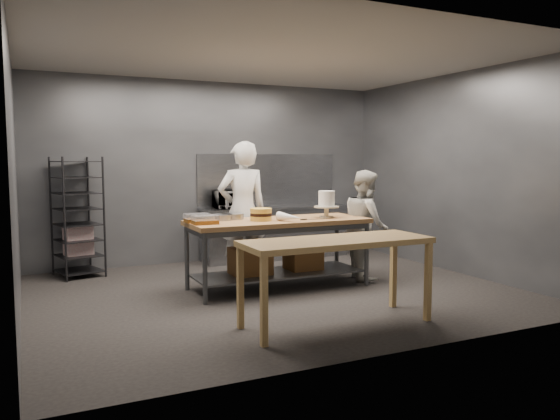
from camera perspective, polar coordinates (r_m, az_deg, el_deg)
name	(u,v)px	position (r m, az deg, el deg)	size (l,w,h in m)	color
ground	(276,291)	(7.17, -0.44, -8.51)	(6.00, 6.00, 0.00)	black
back_wall	(214,172)	(9.29, -6.94, 3.98)	(6.00, 0.04, 3.00)	#4C4F54
work_table	(276,245)	(7.27, -0.39, -3.72)	(2.40, 0.90, 0.92)	olive
near_counter	(337,247)	(5.66, 5.95, -3.89)	(2.00, 0.70, 0.90)	olive
back_counter	(275,232)	(9.44, -0.48, -2.34)	(2.60, 0.60, 0.90)	slate
splashback_panel	(268,180)	(9.64, -1.24, 3.18)	(2.60, 0.02, 0.90)	slate
speed_rack	(78,218)	(8.49, -20.40, -0.80)	(0.74, 0.77, 1.75)	black
chef_behind	(242,211)	(7.76, -3.95, -0.09)	(0.72, 0.47, 1.96)	silver
chef_right	(366,224)	(7.92, 8.95, -1.48)	(0.76, 0.59, 1.57)	silver
microwave	(231,199)	(9.07, -5.16, 1.12)	(0.54, 0.37, 0.30)	black
frosted_cake_stand	(327,201)	(7.44, 4.88, 0.91)	(0.34, 0.34, 0.37)	#BFB699
layer_cake	(261,214)	(7.08, -2.01, -0.47)	(0.28, 0.28, 0.16)	gold
cake_pans	(221,217)	(7.16, -6.23, -0.78)	(0.72, 0.43, 0.07)	gray
piping_bag	(290,217)	(6.95, 1.03, -0.74)	(0.12, 0.12, 0.38)	white
offset_spatula	(310,219)	(7.19, 3.10, -0.98)	(0.36, 0.02, 0.02)	slate
pastry_clamshells	(201,219)	(6.86, -8.26, -0.91)	(0.34, 0.45, 0.11)	#8B5B1B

